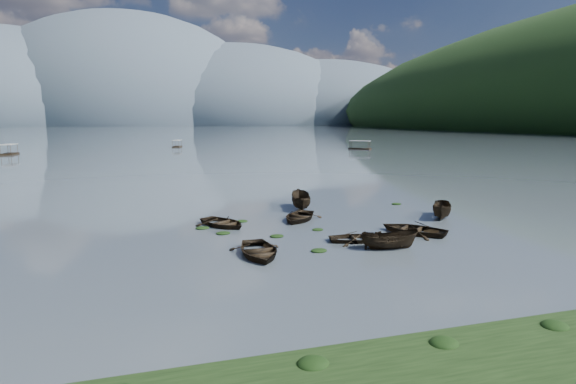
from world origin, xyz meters
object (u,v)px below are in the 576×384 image
object	(u,v)px
rowboat_3	(413,233)
pontoon_left	(10,155)
rowboat_0	(259,255)
pontoon_centre	(177,147)

from	to	relation	value
rowboat_3	pontoon_left	bearing A→B (deg)	-101.15
rowboat_0	pontoon_left	distance (m)	104.16
pontoon_left	pontoon_centre	size ratio (longest dim) A/B	1.17
rowboat_0	pontoon_left	size ratio (longest dim) A/B	0.73
rowboat_0	pontoon_centre	xyz separation A→B (m)	(-0.31, 117.36, 0.00)
rowboat_0	rowboat_3	distance (m)	12.27
rowboat_0	pontoon_centre	size ratio (longest dim) A/B	0.86
rowboat_3	pontoon_centre	xyz separation A→B (m)	(-12.37, 115.08, 0.00)
rowboat_0	rowboat_3	world-z (taller)	rowboat_3
rowboat_0	rowboat_3	bearing A→B (deg)	11.92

